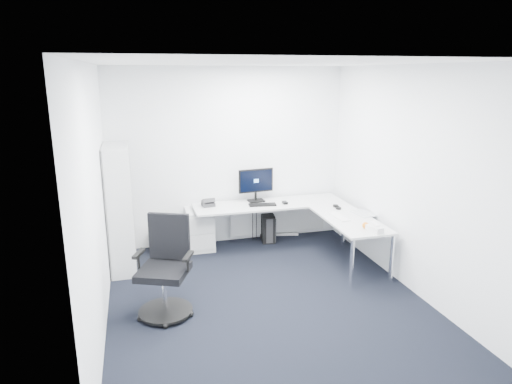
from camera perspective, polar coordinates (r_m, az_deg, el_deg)
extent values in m
plane|color=black|center=(5.51, 1.38, -13.47)|extent=(4.20, 4.20, 0.00)
plane|color=white|center=(4.86, 1.59, 15.85)|extent=(4.20, 4.20, 0.00)
cube|color=white|center=(7.01, -3.44, 4.41)|extent=(3.60, 0.02, 2.70)
cube|color=white|center=(3.17, 12.51, -8.99)|extent=(3.60, 0.02, 2.70)
cube|color=white|center=(4.84, -19.42, -1.16)|extent=(0.02, 4.20, 2.70)
cube|color=white|center=(5.78, 18.85, 1.40)|extent=(0.02, 4.20, 2.70)
cube|color=#B7BABA|center=(6.98, -7.06, -4.60)|extent=(0.40, 0.50, 0.61)
cube|color=black|center=(7.30, 1.40, -4.35)|extent=(0.26, 0.47, 0.43)
cube|color=beige|center=(6.99, -12.15, -6.00)|extent=(0.18, 0.36, 0.33)
cube|color=silver|center=(7.57, 3.91, -5.25)|extent=(0.37, 0.14, 0.04)
cube|color=black|center=(6.82, 0.81, -1.60)|extent=(0.42, 0.19, 0.02)
cube|color=black|center=(6.92, 3.63, -1.34)|extent=(0.06, 0.11, 0.03)
cube|color=silver|center=(6.39, 10.32, -3.02)|extent=(0.14, 0.44, 0.01)
sphere|color=orange|center=(5.98, 13.53, -4.08)|extent=(0.09, 0.09, 0.09)
cube|color=silver|center=(5.89, 14.61, -4.50)|extent=(0.16, 0.24, 0.08)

